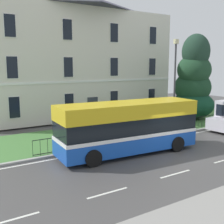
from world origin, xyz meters
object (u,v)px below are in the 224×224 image
(georgian_townhouse, at_px, (72,53))
(evergreen_tree, at_px, (194,83))
(single_decker_bus, at_px, (128,127))
(street_lamp_post, at_px, (175,79))

(georgian_townhouse, height_order, evergreen_tree, georgian_townhouse)
(georgian_townhouse, xyz_separation_m, single_decker_bus, (-3.11, -14.70, -5.00))
(evergreen_tree, distance_m, street_lamp_post, 5.75)
(evergreen_tree, distance_m, single_decker_bus, 13.09)
(georgian_townhouse, xyz_separation_m, street_lamp_post, (3.54, -11.82, -2.42))
(evergreen_tree, relative_size, single_decker_bus, 0.90)
(georgian_townhouse, distance_m, evergreen_tree, 13.03)
(georgian_townhouse, xyz_separation_m, evergreen_tree, (8.64, -9.26, -3.08))
(georgian_townhouse, distance_m, street_lamp_post, 12.58)
(evergreen_tree, xyz_separation_m, street_lamp_post, (-5.10, -2.57, 0.66))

